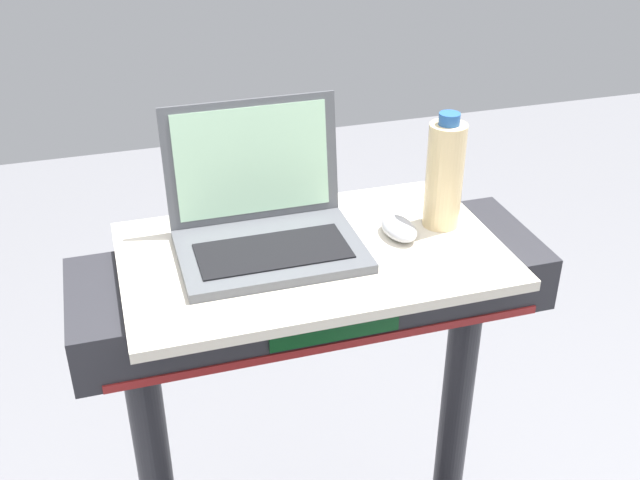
# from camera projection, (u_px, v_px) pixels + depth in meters

# --- Properties ---
(desk_board) EXTENTS (0.71, 0.43, 0.02)m
(desk_board) POSITION_uv_depth(u_px,v_px,m) (312.00, 255.00, 1.44)
(desk_board) COLOR beige
(desk_board) RESTS_ON treadmill_base
(laptop) EXTENTS (0.34, 0.27, 0.25)m
(laptop) POSITION_uv_depth(u_px,v_px,m) (265.00, 220.00, 1.43)
(laptop) COLOR #515459
(laptop) RESTS_ON desk_board
(computer_mouse) EXTENTS (0.07, 0.10, 0.03)m
(computer_mouse) POSITION_uv_depth(u_px,v_px,m) (399.00, 228.00, 1.47)
(computer_mouse) COLOR #B2B2B7
(computer_mouse) RESTS_ON desk_board
(water_bottle) EXTENTS (0.07, 0.07, 0.23)m
(water_bottle) POSITION_uv_depth(u_px,v_px,m) (445.00, 174.00, 1.47)
(water_bottle) COLOR beige
(water_bottle) RESTS_ON desk_board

